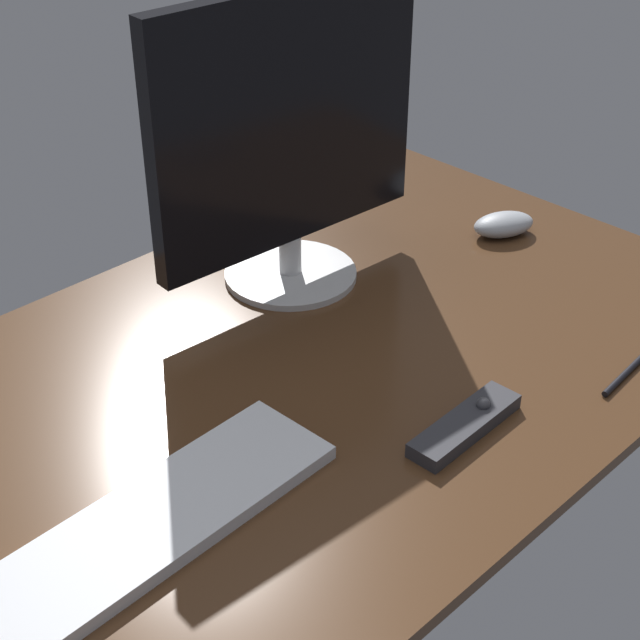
{
  "coord_description": "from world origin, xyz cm",
  "views": [
    {
      "loc": [
        -77.83,
        -82.84,
        83.67
      ],
      "look_at": [
        4.52,
        0.05,
        8.0
      ],
      "focal_mm": 55.52,
      "sensor_mm": 36.0,
      "label": 1
    }
  ],
  "objects_px": {
    "monitor": "(288,134)",
    "computer_mouse": "(504,224)",
    "pen": "(627,372)",
    "media_remote": "(465,425)",
    "keyboard": "(157,521)"
  },
  "relations": [
    {
      "from": "monitor",
      "to": "computer_mouse",
      "type": "bearing_deg",
      "value": -19.24
    },
    {
      "from": "monitor",
      "to": "pen",
      "type": "distance_m",
      "value": 0.6
    },
    {
      "from": "media_remote",
      "to": "pen",
      "type": "xyz_separation_m",
      "value": [
        0.26,
        -0.08,
        -0.01
      ]
    },
    {
      "from": "keyboard",
      "to": "computer_mouse",
      "type": "xyz_separation_m",
      "value": [
        0.86,
        0.15,
        0.01
      ]
    },
    {
      "from": "keyboard",
      "to": "pen",
      "type": "bearing_deg",
      "value": -21.14
    },
    {
      "from": "monitor",
      "to": "pen",
      "type": "xyz_separation_m",
      "value": [
        0.15,
        -0.53,
        -0.24
      ]
    },
    {
      "from": "keyboard",
      "to": "pen",
      "type": "xyz_separation_m",
      "value": [
        0.65,
        -0.22,
        -0.0
      ]
    },
    {
      "from": "computer_mouse",
      "to": "pen",
      "type": "xyz_separation_m",
      "value": [
        -0.22,
        -0.37,
        -0.01
      ]
    },
    {
      "from": "media_remote",
      "to": "monitor",
      "type": "bearing_deg",
      "value": 74.3
    },
    {
      "from": "monitor",
      "to": "computer_mouse",
      "type": "height_order",
      "value": "monitor"
    },
    {
      "from": "monitor",
      "to": "keyboard",
      "type": "xyz_separation_m",
      "value": [
        -0.5,
        -0.3,
        -0.24
      ]
    },
    {
      "from": "monitor",
      "to": "media_remote",
      "type": "xyz_separation_m",
      "value": [
        -0.11,
        -0.45,
        -0.24
      ]
    },
    {
      "from": "keyboard",
      "to": "computer_mouse",
      "type": "distance_m",
      "value": 0.88
    },
    {
      "from": "monitor",
      "to": "pen",
      "type": "bearing_deg",
      "value": -70.48
    },
    {
      "from": "keyboard",
      "to": "pen",
      "type": "relative_size",
      "value": 3.31
    }
  ]
}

